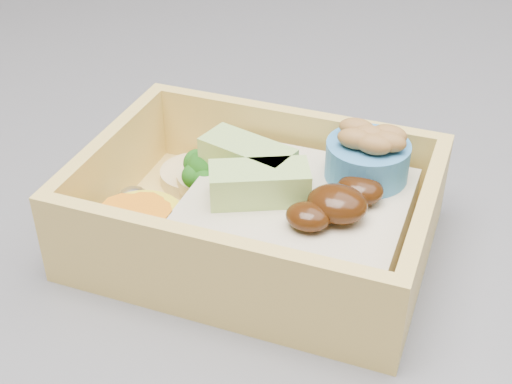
% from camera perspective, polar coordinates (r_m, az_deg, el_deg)
% --- Properties ---
extents(bento_box, '(0.20, 0.15, 0.07)m').
position_cam_1_polar(bento_box, '(0.41, 0.91, -1.50)').
color(bento_box, '#E2BD5D').
rests_on(bento_box, island).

